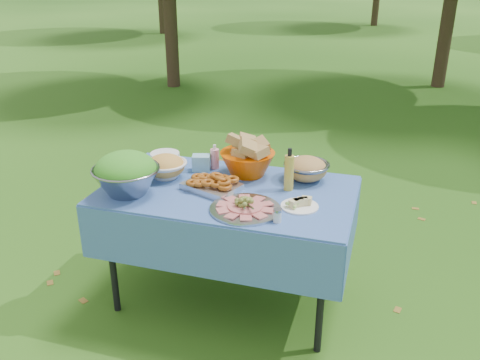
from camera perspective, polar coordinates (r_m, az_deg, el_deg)
name	(u,v)px	position (r m, az deg, el deg)	size (l,w,h in m)	color
ground	(229,297)	(3.35, -1.27, -13.01)	(80.00, 80.00, 0.00)	black
picnic_table	(228,246)	(3.14, -1.34, -7.40)	(1.46, 0.86, 0.76)	#74A6DF
salad_bowl	(126,173)	(2.93, -12.68, 0.74)	(0.38, 0.38, 0.25)	gray
pasta_bowl_white	(165,166)	(3.14, -8.38, 1.56)	(0.26, 0.26, 0.15)	white
plate_stack	(165,157)	(3.42, -8.42, 2.60)	(0.19, 0.19, 0.06)	white
wipes_box	(201,163)	(3.23, -4.38, 1.94)	(0.11, 0.08, 0.10)	#86C6DA
sanitizer_bottle	(215,157)	(3.25, -2.85, 2.65)	(0.06, 0.06, 0.16)	pink
bread_bowl	(247,158)	(3.13, 0.84, 2.54)	(0.34, 0.34, 0.23)	#D34C00
pasta_bowl_steel	(306,168)	(3.10, 7.47, 1.30)	(0.27, 0.27, 0.14)	gray
fried_tray	(212,184)	(2.95, -3.20, -0.41)	(0.31, 0.22, 0.07)	#BAB9BE
charcuterie_platter	(245,203)	(2.70, 0.59, -2.56)	(0.38, 0.38, 0.09)	#A5A8AD
oil_bottle	(289,169)	(2.93, 5.54, 1.20)	(0.06, 0.06, 0.25)	gold
cheese_plate	(300,202)	(2.76, 6.73, -2.51)	(0.21, 0.21, 0.06)	white
shaker	(277,216)	(2.59, 4.21, -4.01)	(0.04, 0.04, 0.07)	silver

